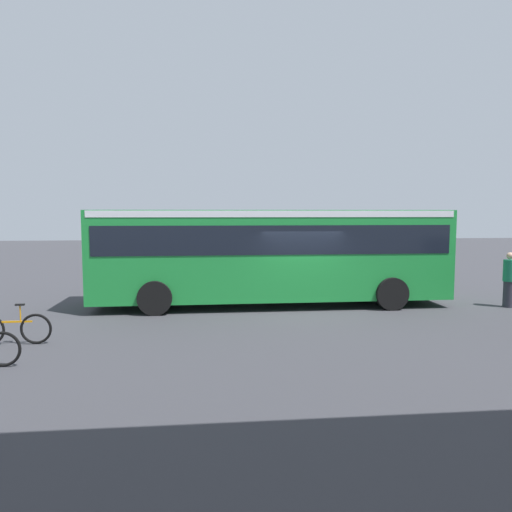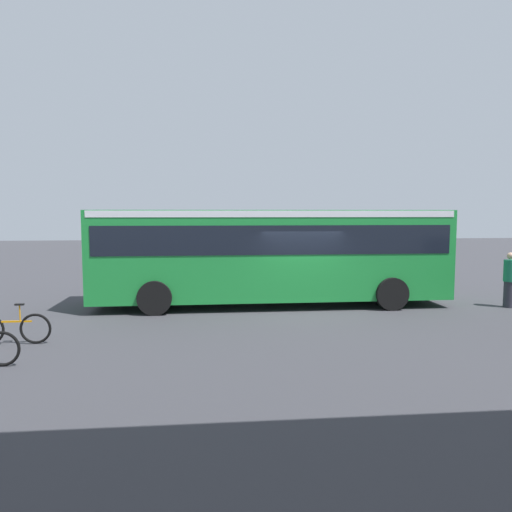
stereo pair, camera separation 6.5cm
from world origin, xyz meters
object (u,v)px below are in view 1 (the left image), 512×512
city_bus (271,248)px  pedestrian (509,280)px  traffic_sign (451,241)px  bicycle_orange (13,329)px

city_bus → pedestrian: (-7.64, 1.23, -1.00)m
city_bus → traffic_sign: city_bus is taller
bicycle_orange → city_bus: bearing=-147.7°
city_bus → pedestrian: size_ratio=6.44×
city_bus → traffic_sign: 8.92m
traffic_sign → bicycle_orange: bearing=27.6°
city_bus → traffic_sign: size_ratio=4.12×
bicycle_orange → pedestrian: 14.58m
city_bus → pedestrian: 7.80m
city_bus → traffic_sign: bearing=-156.5°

